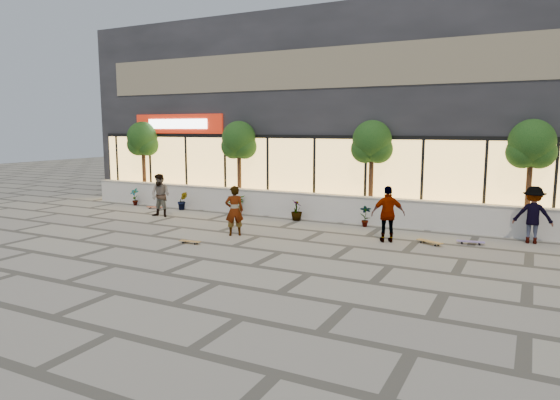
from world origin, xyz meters
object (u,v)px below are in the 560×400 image
at_px(tree_mideast, 372,144).
at_px(skateboard_right_far, 471,242).
at_px(tree_east, 531,147).
at_px(skater_left, 160,196).
at_px(tree_west, 143,141).
at_px(skater_right_near, 388,214).
at_px(skateboard_left, 155,207).
at_px(tree_midwest, 239,142).
at_px(skateboard_center, 190,241).
at_px(skater_right_far, 533,215).
at_px(skateboard_right_near, 430,242).
at_px(skater_center, 234,211).

relative_size(tree_mideast, skateboard_right_far, 4.55).
relative_size(tree_east, skater_left, 2.22).
xyz_separation_m(tree_west, skater_right_near, (13.08, -3.33, -2.08)).
distance_m(tree_east, skateboard_left, 15.36).
bearing_deg(skateboard_left, skater_right_near, -23.39).
xyz_separation_m(tree_midwest, skateboard_left, (-3.50, -1.60, -2.91)).
bearing_deg(skater_right_near, skater_left, -25.68).
height_order(tree_west, skateboard_center, tree_west).
bearing_deg(tree_west, skateboard_center, -40.09).
xyz_separation_m(tree_east, skater_left, (-13.39, -3.06, -2.10)).
height_order(tree_east, skateboard_left, tree_east).
bearing_deg(skateboard_right_far, skater_right_far, 24.16).
relative_size(skater_left, skateboard_right_near, 2.00).
relative_size(skateboard_center, skateboard_right_near, 0.83).
bearing_deg(skater_right_near, skater_center, -8.10).
xyz_separation_m(tree_east, skateboard_left, (-15.00, -1.60, -2.91)).
bearing_deg(skater_right_near, tree_west, -38.34).
bearing_deg(tree_midwest, skateboard_right_far, -13.85).
bearing_deg(skateboard_left, skateboard_center, -55.13).
relative_size(tree_midwest, skateboard_right_far, 4.55).
distance_m(skateboard_center, skateboard_right_far, 8.83).
bearing_deg(tree_mideast, skateboard_right_far, -31.64).
bearing_deg(skater_left, skateboard_right_far, -3.28).
bearing_deg(skater_center, tree_west, -67.51).
distance_m(skater_left, skateboard_center, 5.25).
xyz_separation_m(tree_west, tree_east, (17.00, 0.00, 0.00)).
bearing_deg(tree_mideast, tree_west, 180.00).
bearing_deg(skateboard_center, skateboard_right_near, 22.52).
bearing_deg(skater_right_far, skateboard_right_near, 29.93).
bearing_deg(skateboard_right_far, tree_midwest, 158.12).
bearing_deg(skater_right_far, skater_left, 6.60).
distance_m(skater_right_near, skater_right_far, 4.54).
height_order(tree_mideast, skater_right_far, tree_mideast).
bearing_deg(skateboard_right_near, skater_center, -138.70).
bearing_deg(skater_left, tree_east, 6.73).
distance_m(tree_east, skater_right_far, 2.51).
height_order(skateboard_left, skateboard_right_far, skateboard_right_far).
bearing_deg(tree_east, skateboard_right_near, -130.87).
relative_size(tree_mideast, skateboard_right_near, 4.44).
xyz_separation_m(tree_mideast, skater_left, (-7.89, -3.06, -2.10)).
distance_m(skater_center, skater_right_far, 9.58).
distance_m(skateboard_right_near, skateboard_right_far, 1.29).
distance_m(tree_midwest, skater_right_near, 8.54).
bearing_deg(tree_west, tree_mideast, 0.00).
distance_m(tree_midwest, skateboard_center, 7.32).
distance_m(skateboard_center, skateboard_left, 7.35).
height_order(tree_mideast, tree_east, same).
relative_size(tree_midwest, tree_mideast, 1.00).
bearing_deg(skateboard_left, skateboard_right_near, -21.28).
bearing_deg(skater_center, tree_mideast, -162.51).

